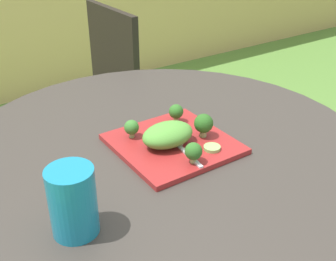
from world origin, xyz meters
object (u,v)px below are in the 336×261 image
Objects in this scene: patio_chair at (95,92)px; drinking_glass at (73,205)px; fork at (182,149)px; salad_plate at (173,144)px.

patio_chair reaches higher than drinking_glass.
patio_chair is at bearing 78.25° from fork.
salad_plate is 2.04× the size of drinking_glass.
fork is at bearing -101.75° from patio_chair.
salad_plate is at bearing 25.10° from drinking_glass.
fork reaches higher than salad_plate.
drinking_glass is 0.35m from fork.
salad_plate is (-0.20, -0.93, 0.24)m from patio_chair.
salad_plate is 0.37m from drinking_glass.
fork is (0.33, 0.11, -0.04)m from drinking_glass.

